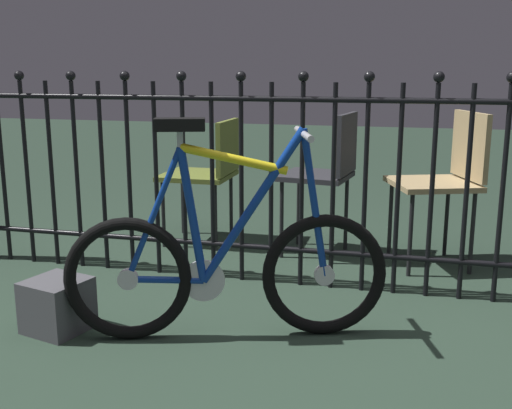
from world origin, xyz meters
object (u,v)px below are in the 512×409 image
at_px(chair_tan, 447,172).
at_px(display_crate, 57,305).
at_px(chair_olive, 209,168).
at_px(chair_charcoal, 328,168).
at_px(bicycle, 227,265).

relative_size(chair_tan, display_crate, 3.69).
distance_m(chair_olive, chair_charcoal, 0.78).
height_order(bicycle, display_crate, bicycle).
bearing_deg(bicycle, display_crate, -170.38).
bearing_deg(display_crate, chair_olive, 82.52).
relative_size(chair_olive, chair_charcoal, 0.93).
bearing_deg(display_crate, chair_tan, 39.75).
relative_size(chair_olive, display_crate, 3.35).
distance_m(chair_olive, chair_tan, 1.47).
bearing_deg(chair_olive, chair_tan, -4.44).
bearing_deg(display_crate, bicycle, 9.62).
distance_m(chair_charcoal, display_crate, 1.76).
relative_size(chair_olive, chair_tan, 0.91).
bearing_deg(chair_tan, display_crate, -140.25).
bearing_deg(chair_charcoal, display_crate, -124.78).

